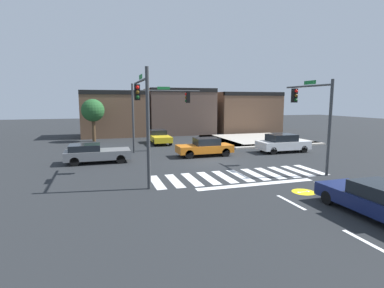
{
  "coord_description": "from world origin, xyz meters",
  "views": [
    {
      "loc": [
        -7.92,
        -20.31,
        4.43
      ],
      "look_at": [
        -1.32,
        0.9,
        1.21
      ],
      "focal_mm": 28.04,
      "sensor_mm": 36.0,
      "label": 1
    }
  ],
  "objects_px": {
    "car_white": "(283,143)",
    "car_gray": "(95,153)",
    "traffic_signal_southeast": "(313,108)",
    "traffic_signal_southwest": "(143,106)",
    "car_yellow": "(159,137)",
    "roadside_tree": "(93,111)",
    "traffic_signal_northwest": "(158,105)",
    "car_orange": "(205,147)",
    "car_navy": "(377,199)"
  },
  "relations": [
    {
      "from": "traffic_signal_southeast",
      "to": "traffic_signal_southwest",
      "type": "distance_m",
      "value": 10.63
    },
    {
      "from": "traffic_signal_northwest",
      "to": "car_navy",
      "type": "height_order",
      "value": "traffic_signal_northwest"
    },
    {
      "from": "traffic_signal_southwest",
      "to": "car_white",
      "type": "distance_m",
      "value": 14.47
    },
    {
      "from": "traffic_signal_southwest",
      "to": "car_white",
      "type": "relative_size",
      "value": 1.37
    },
    {
      "from": "traffic_signal_southeast",
      "to": "car_white",
      "type": "bearing_deg",
      "value": -19.37
    },
    {
      "from": "car_gray",
      "to": "roadside_tree",
      "type": "relative_size",
      "value": 0.98
    },
    {
      "from": "car_yellow",
      "to": "car_orange",
      "type": "bearing_deg",
      "value": 14.54
    },
    {
      "from": "traffic_signal_southeast",
      "to": "car_yellow",
      "type": "distance_m",
      "value": 16.7
    },
    {
      "from": "traffic_signal_southeast",
      "to": "car_white",
      "type": "relative_size",
      "value": 1.29
    },
    {
      "from": "traffic_signal_southwest",
      "to": "car_gray",
      "type": "relative_size",
      "value": 1.34
    },
    {
      "from": "traffic_signal_northwest",
      "to": "roadside_tree",
      "type": "bearing_deg",
      "value": 122.93
    },
    {
      "from": "car_navy",
      "to": "car_white",
      "type": "height_order",
      "value": "car_white"
    },
    {
      "from": "traffic_signal_southeast",
      "to": "traffic_signal_northwest",
      "type": "bearing_deg",
      "value": 38.84
    },
    {
      "from": "traffic_signal_southwest",
      "to": "traffic_signal_southeast",
      "type": "bearing_deg",
      "value": -93.0
    },
    {
      "from": "car_gray",
      "to": "car_yellow",
      "type": "relative_size",
      "value": 1.05
    },
    {
      "from": "car_navy",
      "to": "roadside_tree",
      "type": "bearing_deg",
      "value": 22.45
    },
    {
      "from": "car_orange",
      "to": "car_gray",
      "type": "distance_m",
      "value": 8.45
    },
    {
      "from": "car_orange",
      "to": "car_white",
      "type": "bearing_deg",
      "value": -2.08
    },
    {
      "from": "traffic_signal_southeast",
      "to": "roadside_tree",
      "type": "xyz_separation_m",
      "value": [
        -13.49,
        18.43,
        -0.61
      ]
    },
    {
      "from": "car_orange",
      "to": "car_yellow",
      "type": "xyz_separation_m",
      "value": [
        -2.14,
        8.24,
        -0.03
      ]
    },
    {
      "from": "car_navy",
      "to": "roadside_tree",
      "type": "relative_size",
      "value": 1.0
    },
    {
      "from": "car_yellow",
      "to": "car_white",
      "type": "bearing_deg",
      "value": 47.26
    },
    {
      "from": "traffic_signal_southeast",
      "to": "car_orange",
      "type": "bearing_deg",
      "value": 36.28
    },
    {
      "from": "car_orange",
      "to": "car_gray",
      "type": "bearing_deg",
      "value": -179.11
    },
    {
      "from": "traffic_signal_southeast",
      "to": "traffic_signal_southwest",
      "type": "xyz_separation_m",
      "value": [
        -10.61,
        0.56,
        0.17
      ]
    },
    {
      "from": "traffic_signal_southeast",
      "to": "car_gray",
      "type": "xyz_separation_m",
      "value": [
        -13.28,
        6.45,
        -3.26
      ]
    },
    {
      "from": "traffic_signal_northwest",
      "to": "roadside_tree",
      "type": "height_order",
      "value": "traffic_signal_northwest"
    },
    {
      "from": "car_gray",
      "to": "car_white",
      "type": "bearing_deg",
      "value": -0.46
    },
    {
      "from": "traffic_signal_northwest",
      "to": "car_yellow",
      "type": "height_order",
      "value": "traffic_signal_northwest"
    },
    {
      "from": "traffic_signal_southwest",
      "to": "car_gray",
      "type": "bearing_deg",
      "value": 24.32
    },
    {
      "from": "traffic_signal_northwest",
      "to": "car_white",
      "type": "bearing_deg",
      "value": -19.25
    },
    {
      "from": "traffic_signal_southwest",
      "to": "roadside_tree",
      "type": "relative_size",
      "value": 1.31
    },
    {
      "from": "car_navy",
      "to": "car_white",
      "type": "distance_m",
      "value": 14.64
    },
    {
      "from": "car_navy",
      "to": "roadside_tree",
      "type": "xyz_separation_m",
      "value": [
        -10.68,
        25.84,
        2.68
      ]
    },
    {
      "from": "car_orange",
      "to": "car_gray",
      "type": "xyz_separation_m",
      "value": [
        -8.45,
        -0.13,
        -0.03
      ]
    },
    {
      "from": "traffic_signal_southeast",
      "to": "car_yellow",
      "type": "bearing_deg",
      "value": 25.18
    },
    {
      "from": "traffic_signal_southeast",
      "to": "roadside_tree",
      "type": "relative_size",
      "value": 1.23
    },
    {
      "from": "traffic_signal_northwest",
      "to": "car_yellow",
      "type": "distance_m",
      "value": 6.04
    },
    {
      "from": "car_navy",
      "to": "car_yellow",
      "type": "height_order",
      "value": "car_yellow"
    },
    {
      "from": "car_white",
      "to": "traffic_signal_northwest",
      "type": "bearing_deg",
      "value": 160.75
    },
    {
      "from": "traffic_signal_southwest",
      "to": "roadside_tree",
      "type": "distance_m",
      "value": 18.12
    },
    {
      "from": "roadside_tree",
      "to": "car_yellow",
      "type": "bearing_deg",
      "value": -28.92
    },
    {
      "from": "traffic_signal_southwest",
      "to": "car_yellow",
      "type": "height_order",
      "value": "traffic_signal_southwest"
    },
    {
      "from": "traffic_signal_northwest",
      "to": "traffic_signal_southeast",
      "type": "distance_m",
      "value": 12.69
    },
    {
      "from": "car_white",
      "to": "roadside_tree",
      "type": "relative_size",
      "value": 0.96
    },
    {
      "from": "traffic_signal_northwest",
      "to": "traffic_signal_southwest",
      "type": "xyz_separation_m",
      "value": [
        -2.66,
        -9.33,
        0.1
      ]
    },
    {
      "from": "car_orange",
      "to": "car_navy",
      "type": "distance_m",
      "value": 14.14
    },
    {
      "from": "car_orange",
      "to": "car_yellow",
      "type": "height_order",
      "value": "car_orange"
    },
    {
      "from": "car_white",
      "to": "car_gray",
      "type": "bearing_deg",
      "value": 179.54
    },
    {
      "from": "traffic_signal_northwest",
      "to": "traffic_signal_southeast",
      "type": "bearing_deg",
      "value": -51.16
    }
  ]
}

